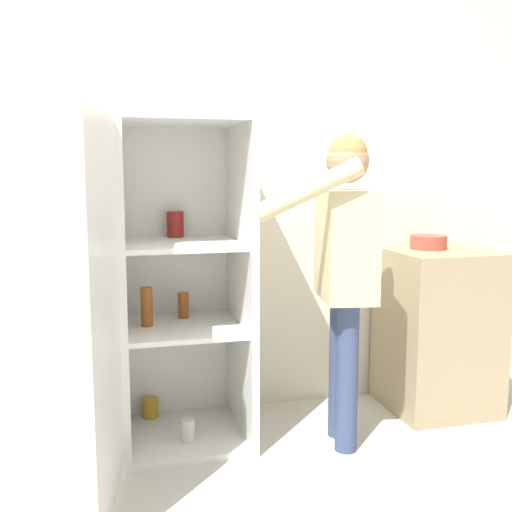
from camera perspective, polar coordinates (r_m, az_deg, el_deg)
The scene contains 6 objects.
ground_plane at distance 2.78m, azimuth 0.05°, elevation -21.50°, with size 12.00×12.00×0.00m, color beige.
wall_back at distance 3.38m, azimuth -4.21°, elevation 6.38°, with size 7.00×0.06×2.55m.
refrigerator at distance 2.94m, azimuth -8.61°, elevation -3.04°, with size 0.80×1.26×1.64m.
person at distance 2.96m, azimuth 8.37°, elevation 0.30°, with size 0.67×0.55×1.55m.
counter at distance 3.64m, azimuth 16.87°, elevation -6.74°, with size 0.57×0.56×0.93m.
bowl at distance 3.59m, azimuth 16.10°, elevation 1.28°, with size 0.21×0.21×0.08m.
Camera 1 is at (-0.62, -2.34, 1.37)m, focal length 42.00 mm.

